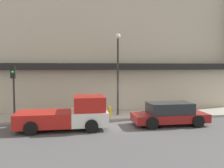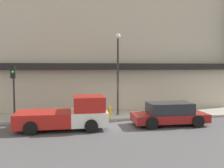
{
  "view_description": "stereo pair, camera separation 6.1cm",
  "coord_description": "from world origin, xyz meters",
  "px_view_note": "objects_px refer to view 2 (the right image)",
  "views": [
    {
      "loc": [
        -3.79,
        -15.93,
        3.57
      ],
      "look_at": [
        -0.88,
        1.3,
        2.35
      ],
      "focal_mm": 40.0,
      "sensor_mm": 36.0,
      "label": 1
    },
    {
      "loc": [
        -3.73,
        -15.95,
        3.57
      ],
      "look_at": [
        -0.88,
        1.3,
        2.35
      ],
      "focal_mm": 40.0,
      "sensor_mm": 36.0,
      "label": 2
    }
  ],
  "objects_px": {
    "pickup_truck": "(69,115)",
    "fire_hydrant": "(110,112)",
    "street_lamp": "(118,65)",
    "parked_car": "(169,114)",
    "traffic_light": "(13,83)"
  },
  "relations": [
    {
      "from": "pickup_truck",
      "to": "parked_car",
      "type": "height_order",
      "value": "pickup_truck"
    },
    {
      "from": "pickup_truck",
      "to": "fire_hydrant",
      "type": "distance_m",
      "value": 3.46
    },
    {
      "from": "parked_car",
      "to": "street_lamp",
      "type": "xyz_separation_m",
      "value": [
        -2.68,
        2.89,
        3.03
      ]
    },
    {
      "from": "parked_car",
      "to": "street_lamp",
      "type": "height_order",
      "value": "street_lamp"
    },
    {
      "from": "fire_hydrant",
      "to": "street_lamp",
      "type": "distance_m",
      "value": 3.34
    },
    {
      "from": "pickup_truck",
      "to": "fire_hydrant",
      "type": "relative_size",
      "value": 6.7
    },
    {
      "from": "parked_car",
      "to": "traffic_light",
      "type": "bearing_deg",
      "value": 165.21
    },
    {
      "from": "pickup_truck",
      "to": "street_lamp",
      "type": "bearing_deg",
      "value": 41.29
    },
    {
      "from": "pickup_truck",
      "to": "parked_car",
      "type": "xyz_separation_m",
      "value": [
        6.1,
        0.0,
        -0.14
      ]
    },
    {
      "from": "fire_hydrant",
      "to": "parked_car",
      "type": "bearing_deg",
      "value": -32.19
    },
    {
      "from": "traffic_light",
      "to": "fire_hydrant",
      "type": "bearing_deg",
      "value": -0.57
    },
    {
      "from": "pickup_truck",
      "to": "parked_car",
      "type": "bearing_deg",
      "value": 1.06
    },
    {
      "from": "street_lamp",
      "to": "parked_car",
      "type": "bearing_deg",
      "value": -47.22
    },
    {
      "from": "street_lamp",
      "to": "traffic_light",
      "type": "relative_size",
      "value": 1.64
    },
    {
      "from": "parked_car",
      "to": "street_lamp",
      "type": "relative_size",
      "value": 0.79
    }
  ]
}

